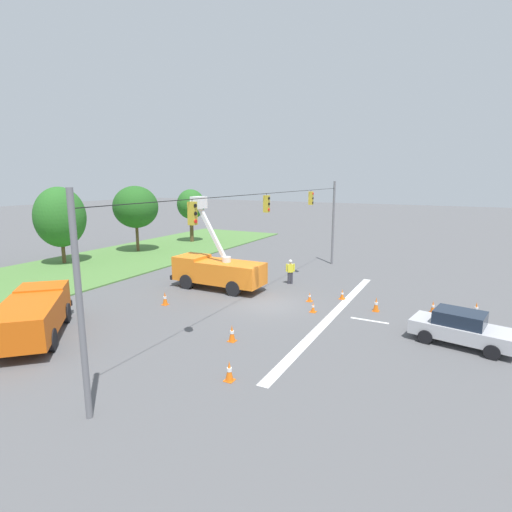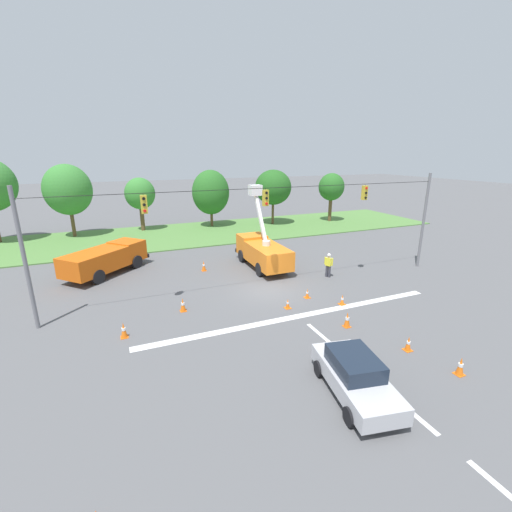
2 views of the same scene
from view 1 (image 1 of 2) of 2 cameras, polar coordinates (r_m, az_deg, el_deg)
name	(u,v)px [view 1 (image 1 of 2)]	position (r m, az deg, el deg)	size (l,w,h in m)	color
ground_plane	(268,304)	(24.15, 1.71, -6.91)	(200.00, 200.00, 0.00)	#565659
grass_verge	(67,272)	(35.56, -25.43, -2.04)	(56.00, 12.00, 0.10)	#517F3D
lane_markings	(360,319)	(22.45, 14.59, -8.68)	(17.60, 15.25, 0.01)	silver
signal_gantry	(268,231)	(23.13, 1.73, 3.56)	(26.20, 0.33, 7.20)	slate
tree_east	(60,217)	(38.51, -26.19, 5.00)	(4.40, 3.98, 6.74)	brown
tree_far_east	(136,207)	(42.17, -16.82, 6.70)	(4.40, 4.50, 6.70)	brown
tree_east_end	(191,205)	(47.27, -9.28, 7.26)	(3.28, 3.15, 6.19)	brown
utility_truck_bucket_lift	(217,269)	(27.28, -5.58, -1.89)	(2.34, 6.50, 6.24)	orange
utility_truck_support_near	(33,314)	(21.61, -29.24, -7.24)	(6.32, 6.16, 2.00)	#D6560F
sedan_silver	(461,328)	(20.56, 27.29, -9.13)	(2.53, 4.55, 1.56)	#B7B7BC
road_worker	(290,270)	(28.57, 4.92, -2.02)	(0.41, 0.57, 1.77)	#383842
traffic_cone_foreground_left	(313,307)	(22.94, 8.15, -7.28)	(0.36, 0.36, 0.59)	orange
traffic_cone_mid_left	(376,304)	(23.81, 16.78, -6.62)	(0.36, 0.36, 0.82)	orange
traffic_cone_mid_right	(342,294)	(25.65, 12.21, -5.37)	(0.36, 0.36, 0.64)	orange
traffic_cone_near_bucket	(310,297)	(24.84, 7.67, -5.82)	(0.36, 0.36, 0.59)	orange
traffic_cone_lane_edge_a	(476,309)	(25.17, 28.95, -6.65)	(0.36, 0.36, 0.78)	orange
traffic_cone_lane_edge_b	(229,371)	(15.49, -3.84, -16.06)	(0.36, 0.36, 0.79)	orange
traffic_cone_far_left	(232,333)	(18.84, -3.45, -10.96)	(0.36, 0.36, 0.79)	orange
traffic_cone_far_right	(433,307)	(24.65, 23.95, -6.68)	(0.36, 0.36, 0.70)	orange
traffic_cone_centre_line	(165,298)	(24.54, -12.87, -5.92)	(0.36, 0.36, 0.80)	orange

